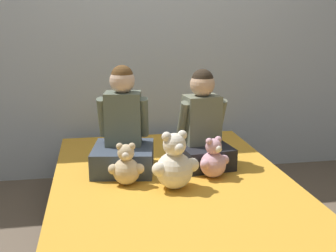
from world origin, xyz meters
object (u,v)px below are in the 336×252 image
at_px(child_on_left, 123,133).
at_px(teddy_bear_between_children, 175,165).
at_px(child_on_right, 203,127).
at_px(teddy_bear_held_by_left_child, 126,167).
at_px(bed, 173,209).
at_px(teddy_bear_held_by_right_child, 213,160).

height_order(child_on_left, teddy_bear_between_children, child_on_left).
xyz_separation_m(child_on_right, teddy_bear_held_by_left_child, (-0.50, -0.26, -0.14)).
height_order(teddy_bear_held_by_left_child, teddy_bear_between_children, teddy_bear_between_children).
bearing_deg(bed, teddy_bear_held_by_left_child, -176.55).
distance_m(child_on_right, teddy_bear_held_by_right_child, 0.27).
bearing_deg(teddy_bear_held_by_right_child, child_on_left, 130.76).
height_order(child_on_right, teddy_bear_between_children, child_on_right).
bearing_deg(child_on_left, teddy_bear_held_by_right_child, -15.63).
height_order(bed, teddy_bear_between_children, teddy_bear_between_children).
xyz_separation_m(bed, teddy_bear_held_by_right_child, (0.24, 0.01, 0.29)).
relative_size(teddy_bear_held_by_left_child, teddy_bear_between_children, 0.75).
bearing_deg(teddy_bear_held_by_right_child, child_on_right, 66.87).
bearing_deg(child_on_left, bed, -33.10).
bearing_deg(child_on_left, child_on_right, 9.59).
distance_m(teddy_bear_held_by_right_child, teddy_bear_between_children, 0.28).
bearing_deg(bed, child_on_right, 45.89).
xyz_separation_m(bed, teddy_bear_between_children, (-0.01, -0.12, 0.32)).
xyz_separation_m(child_on_left, teddy_bear_held_by_left_child, (-0.00, -0.26, -0.13)).
bearing_deg(bed, child_on_left, 137.49).
xyz_separation_m(bed, child_on_right, (0.24, 0.24, 0.42)).
height_order(bed, child_on_left, child_on_left).
bearing_deg(teddy_bear_held_by_left_child, teddy_bear_between_children, -14.45).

